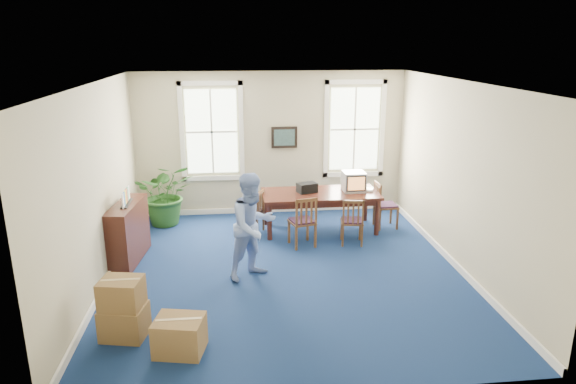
{
  "coord_description": "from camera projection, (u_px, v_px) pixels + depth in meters",
  "views": [
    {
      "loc": [
        -0.84,
        -8.06,
        3.84
      ],
      "look_at": [
        0.1,
        0.6,
        1.25
      ],
      "focal_mm": 32.0,
      "sensor_mm": 36.0,
      "label": 1
    }
  ],
  "objects": [
    {
      "name": "chair_near_left",
      "position": [
        302.0,
        221.0,
        9.84
      ],
      "size": [
        0.55,
        0.55,
        1.01
      ],
      "primitive_type": null,
      "rotation": [
        0.0,
        0.0,
        3.39
      ],
      "color": "brown",
      "rests_on": "ground"
    },
    {
      "name": "chair_end_right",
      "position": [
        386.0,
        205.0,
        10.82
      ],
      "size": [
        0.47,
        0.47,
        0.99
      ],
      "primitive_type": null,
      "rotation": [
        0.0,
        0.0,
        1.63
      ],
      "color": "brown",
      "rests_on": "ground"
    },
    {
      "name": "floor",
      "position": [
        286.0,
        271.0,
        8.86
      ],
      "size": [
        6.5,
        6.5,
        0.0
      ],
      "primitive_type": "plane",
      "color": "navy",
      "rests_on": "ground"
    },
    {
      "name": "brochure_rack",
      "position": [
        126.0,
        197.0,
        8.94
      ],
      "size": [
        0.33,
        0.62,
        0.27
      ],
      "primitive_type": null,
      "rotation": [
        0.0,
        0.0,
        0.38
      ],
      "color": "#99999E",
      "rests_on": "credenza"
    },
    {
      "name": "baseboard_back",
      "position": [
        272.0,
        209.0,
        11.91
      ],
      "size": [
        6.0,
        0.04,
        0.12
      ],
      "primitive_type": "cube",
      "color": "white",
      "rests_on": "ground"
    },
    {
      "name": "game_console",
      "position": [
        369.0,
        190.0,
        10.68
      ],
      "size": [
        0.22,
        0.24,
        0.05
      ],
      "primitive_type": "cube",
      "rotation": [
        0.0,
        0.0,
        -0.39
      ],
      "color": "white",
      "rests_on": "conference_table"
    },
    {
      "name": "equipment_bag",
      "position": [
        307.0,
        188.0,
        10.58
      ],
      "size": [
        0.45,
        0.37,
        0.2
      ],
      "primitive_type": "cube",
      "rotation": [
        0.0,
        0.0,
        0.34
      ],
      "color": "black",
      "rests_on": "conference_table"
    },
    {
      "name": "chair_near_right",
      "position": [
        352.0,
        220.0,
        9.95
      ],
      "size": [
        0.48,
        0.48,
        0.94
      ],
      "primitive_type": null,
      "rotation": [
        0.0,
        0.0,
        3.0
      ],
      "color": "brown",
      "rests_on": "ground"
    },
    {
      "name": "baseboard_left",
      "position": [
        109.0,
        276.0,
        8.53
      ],
      "size": [
        0.04,
        6.5,
        0.12
      ],
      "primitive_type": "cube",
      "color": "white",
      "rests_on": "ground"
    },
    {
      "name": "window_left",
      "position": [
        212.0,
        132.0,
        11.26
      ],
      "size": [
        1.4,
        0.12,
        2.2
      ],
      "primitive_type": null,
      "color": "white",
      "rests_on": "ground"
    },
    {
      "name": "baseboard_right",
      "position": [
        451.0,
        260.0,
        9.15
      ],
      "size": [
        0.04,
        6.5,
        0.12
      ],
      "primitive_type": "cube",
      "color": "white",
      "rests_on": "ground"
    },
    {
      "name": "man",
      "position": [
        253.0,
        226.0,
        8.43
      ],
      "size": [
        1.11,
        1.06,
        1.8
      ],
      "primitive_type": "imported",
      "rotation": [
        0.0,
        0.0,
        0.6
      ],
      "color": "#839FDD",
      "rests_on": "ground"
    },
    {
      "name": "potted_plant",
      "position": [
        166.0,
        194.0,
        10.96
      ],
      "size": [
        1.31,
        1.16,
        1.36
      ],
      "primitive_type": "imported",
      "rotation": [
        0.0,
        0.0,
        0.08
      ],
      "color": "#22511C",
      "rests_on": "ground"
    },
    {
      "name": "cardboard_boxes",
      "position": [
        141.0,
        302.0,
        6.93
      ],
      "size": [
        1.81,
        1.81,
        0.88
      ],
      "primitive_type": null,
      "rotation": [
        0.0,
        0.0,
        -0.19
      ],
      "color": "olive",
      "rests_on": "ground"
    },
    {
      "name": "chair_end_left",
      "position": [
        252.0,
        211.0,
        10.54
      ],
      "size": [
        0.54,
        0.54,
        0.91
      ],
      "primitive_type": null,
      "rotation": [
        0.0,
        0.0,
        -2.0
      ],
      "color": "brown",
      "rests_on": "ground"
    },
    {
      "name": "window_right",
      "position": [
        354.0,
        129.0,
        11.59
      ],
      "size": [
        1.4,
        0.12,
        2.2
      ],
      "primitive_type": null,
      "color": "white",
      "rests_on": "ground"
    },
    {
      "name": "ceiling",
      "position": [
        286.0,
        83.0,
        7.95
      ],
      "size": [
        6.5,
        6.5,
        0.0
      ],
      "primitive_type": "plane",
      "rotation": [
        3.14,
        0.0,
        0.0
      ],
      "color": "white",
      "rests_on": "ground"
    },
    {
      "name": "wall_back",
      "position": [
        271.0,
        144.0,
        11.5
      ],
      "size": [
        6.5,
        0.0,
        6.5
      ],
      "primitive_type": "plane",
      "rotation": [
        1.57,
        0.0,
        0.0
      ],
      "color": "#B7AD8D",
      "rests_on": "ground"
    },
    {
      "name": "conference_table",
      "position": [
        320.0,
        211.0,
        10.7
      ],
      "size": [
        2.4,
        1.11,
        0.81
      ],
      "primitive_type": null,
      "rotation": [
        0.0,
        0.0,
        0.01
      ],
      "color": "#411B13",
      "rests_on": "ground"
    },
    {
      "name": "wall_front",
      "position": [
        319.0,
        265.0,
        5.31
      ],
      "size": [
        6.5,
        0.0,
        6.5
      ],
      "primitive_type": "plane",
      "rotation": [
        -1.57,
        0.0,
        0.0
      ],
      "color": "#B7AD8D",
      "rests_on": "ground"
    },
    {
      "name": "crt_tv",
      "position": [
        354.0,
        181.0,
        10.65
      ],
      "size": [
        0.46,
        0.5,
        0.41
      ],
      "primitive_type": null,
      "rotation": [
        0.0,
        0.0,
        0.02
      ],
      "color": "#B7B7BC",
      "rests_on": "conference_table"
    },
    {
      "name": "credenza",
      "position": [
        128.0,
        233.0,
        9.12
      ],
      "size": [
        0.54,
        1.39,
        1.06
      ],
      "primitive_type": "cube",
      "rotation": [
        0.0,
        0.0,
        -0.12
      ],
      "color": "#411B13",
      "rests_on": "ground"
    },
    {
      "name": "wall_right",
      "position": [
        461.0,
        177.0,
        8.72
      ],
      "size": [
        0.0,
        6.5,
        6.5
      ],
      "primitive_type": "plane",
      "rotation": [
        1.57,
        0.0,
        -1.57
      ],
      "color": "#B7AD8D",
      "rests_on": "ground"
    },
    {
      "name": "wall_picture",
      "position": [
        284.0,
        137.0,
        11.44
      ],
      "size": [
        0.58,
        0.06,
        0.48
      ],
      "primitive_type": null,
      "color": "black",
      "rests_on": "ground"
    },
    {
      "name": "wall_left",
      "position": [
        97.0,
        188.0,
        8.09
      ],
      "size": [
        0.0,
        6.5,
        6.5
      ],
      "primitive_type": "plane",
      "rotation": [
        1.57,
        0.0,
        1.57
      ],
      "color": "#B7AD8D",
      "rests_on": "ground"
    }
  ]
}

